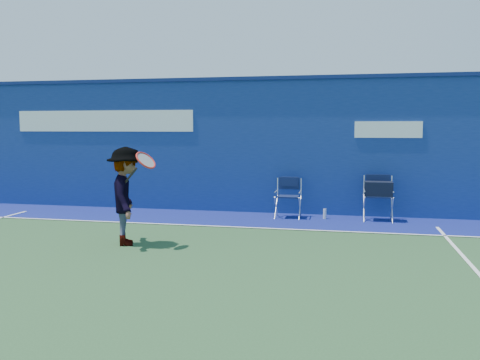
% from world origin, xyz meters
% --- Properties ---
extents(ground, '(80.00, 80.00, 0.00)m').
position_xyz_m(ground, '(0.00, 0.00, 0.00)').
color(ground, '#294B28').
rests_on(ground, ground).
extents(stadium_wall, '(24.00, 0.50, 3.08)m').
position_xyz_m(stadium_wall, '(-0.00, 5.20, 1.55)').
color(stadium_wall, navy).
rests_on(stadium_wall, ground).
extents(out_of_bounds_strip, '(24.00, 1.80, 0.01)m').
position_xyz_m(out_of_bounds_strip, '(0.00, 4.10, 0.00)').
color(out_of_bounds_strip, navy).
rests_on(out_of_bounds_strip, ground).
extents(court_lines, '(24.00, 12.00, 0.01)m').
position_xyz_m(court_lines, '(0.00, 0.60, 0.01)').
color(court_lines, white).
rests_on(court_lines, out_of_bounds_strip).
extents(directors_chair_left, '(0.51, 0.48, 0.87)m').
position_xyz_m(directors_chair_left, '(1.53, 4.49, 0.29)').
color(directors_chair_left, silver).
rests_on(directors_chair_left, ground).
extents(directors_chair_right, '(0.57, 0.51, 0.95)m').
position_xyz_m(directors_chair_right, '(3.41, 4.54, 0.40)').
color(directors_chair_right, silver).
rests_on(directors_chair_right, ground).
extents(water_bottle, '(0.07, 0.07, 0.22)m').
position_xyz_m(water_bottle, '(2.31, 4.49, 0.11)').
color(water_bottle, silver).
rests_on(water_bottle, ground).
extents(tennis_player, '(1.07, 1.21, 1.63)m').
position_xyz_m(tennis_player, '(-0.81, 1.44, 0.82)').
color(tennis_player, '#EA4738').
rests_on(tennis_player, ground).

